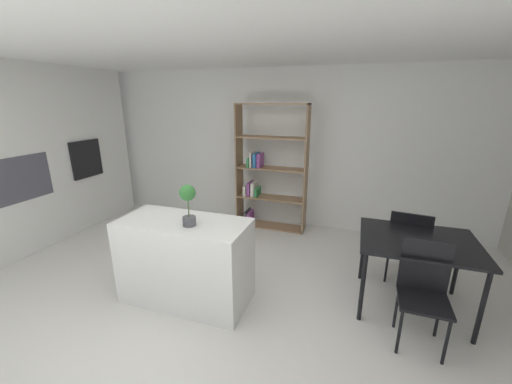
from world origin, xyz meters
TOP-DOWN VIEW (x-y plane):
  - ground_plane at (0.00, 0.00)m, footprint 9.97×9.97m
  - ceiling_slab at (0.00, 0.00)m, footprint 7.24×5.43m
  - back_partition at (0.00, 2.69)m, footprint 7.24×0.06m
  - cabinet_niche_splashback at (-2.89, 0.22)m, footprint 0.01×1.10m
  - built_in_oven at (-2.87, 1.44)m, footprint 0.06×0.57m
  - kitchen_island at (-0.23, 0.11)m, footprint 1.38×0.65m
  - potted_plant_on_island at (-0.10, 0.04)m, footprint 0.16×0.16m
  - open_bookshelf at (0.01, 2.36)m, footprint 1.18×0.32m
  - dining_table at (2.11, 0.76)m, footprint 1.13×0.91m
  - dining_chair_far at (2.10, 1.24)m, footprint 0.49×0.48m
  - dining_chair_near at (2.11, 0.28)m, footprint 0.42×0.41m

SIDE VIEW (x-z plane):
  - ground_plane at x=0.00m, z-range 0.00..0.00m
  - kitchen_island at x=-0.23m, z-range 0.00..0.93m
  - dining_chair_far at x=2.10m, z-range 0.09..1.02m
  - dining_chair_near at x=2.11m, z-range 0.08..1.04m
  - dining_table at x=2.11m, z-range 0.32..1.10m
  - open_bookshelf at x=0.01m, z-range -0.08..2.01m
  - cabinet_niche_splashback at x=-2.89m, z-range 0.80..1.41m
  - potted_plant_on_island at x=-0.10m, z-range 0.98..1.40m
  - built_in_oven at x=-2.87m, z-range 0.89..1.50m
  - back_partition at x=0.00m, z-range 0.00..2.65m
  - ceiling_slab at x=0.00m, z-range 2.65..2.71m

